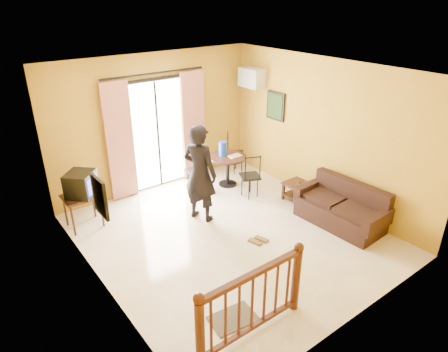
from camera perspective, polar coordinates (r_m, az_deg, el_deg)
ground at (r=7.03m, az=0.87°, el=-8.37°), size 5.00×5.00×0.00m
room_shell at (r=6.25m, az=0.97°, el=4.76°), size 5.00×5.00×5.00m
balcony_door at (r=8.37m, az=-9.43°, el=5.99°), size 2.25×0.14×2.46m
tv_table at (r=7.44m, az=-19.68°, el=-3.16°), size 0.62×0.51×0.62m
television at (r=7.32m, az=-19.76°, el=-1.08°), size 0.64×0.64×0.43m
picture_left at (r=5.18m, az=-17.32°, el=-2.82°), size 0.05×0.42×0.52m
dining_table at (r=8.53m, az=0.53°, el=1.97°), size 0.80×0.80×0.67m
water_jug at (r=8.44m, az=-0.18°, el=3.90°), size 0.17×0.17×0.31m
serving_tray at (r=8.47m, az=1.57°, el=2.90°), size 0.29×0.19×0.02m
dining_chairs at (r=8.71m, az=0.43°, el=-1.32°), size 1.75×1.69×0.95m
air_conditioner at (r=8.87m, az=3.97°, el=13.81°), size 0.31×0.60×0.40m
botanical_print at (r=8.60m, az=7.37°, el=9.89°), size 0.05×0.50×0.60m
coffee_table at (r=8.02m, az=11.37°, el=-2.30°), size 0.47×0.85×0.38m
bowl at (r=7.97m, az=11.26°, el=-1.18°), size 0.28×0.28×0.07m
sofa at (r=7.52m, az=16.51°, el=-4.52°), size 0.82×1.66×0.78m
standing_person at (r=7.11m, az=-3.46°, el=0.35°), size 0.66×0.78×1.81m
stair_balustrade at (r=4.94m, az=4.07°, el=-17.06°), size 1.63×0.13×1.04m
doormat at (r=5.49m, az=1.30°, el=-19.66°), size 0.64×0.46×0.02m
sandals at (r=6.88m, az=4.93°, el=-9.16°), size 0.30×0.27×0.03m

